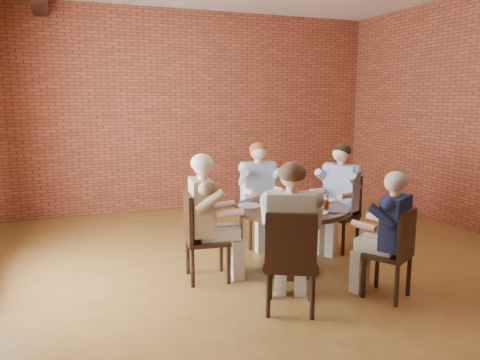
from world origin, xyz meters
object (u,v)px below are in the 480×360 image
object	(u,v)px
diner_a	(338,197)
diner_e	(389,235)
chair_c	(199,233)
diner_c	(207,218)
dining_table	(292,226)
diner_d	(291,237)
chair_a	(341,209)
chair_d	(291,259)
smartphone	(332,212)
diner_b	(259,194)
chair_e	(395,251)
chair_b	(257,205)

from	to	relation	value
diner_a	diner_e	distance (m)	1.50
chair_c	diner_a	bearing A→B (deg)	-72.24
diner_c	dining_table	bearing A→B (deg)	-90.00
diner_d	diner_e	size ratio (longest dim) A/B	1.10
chair_a	chair_d	xyz separation A→B (m)	(-1.50, -1.47, 0.01)
diner_c	smartphone	distance (m)	1.31
chair_c	diner_d	distance (m)	1.16
diner_e	chair_a	bearing A→B (deg)	-136.79
diner_b	chair_c	world-z (taller)	diner_b
chair_c	diner_d	size ratio (longest dim) A/B	0.69
diner_a	chair_e	xyz separation A→B (m)	(-0.34, -1.51, -0.19)
diner_e	chair_d	bearing A→B (deg)	-30.93
chair_e	smartphone	bearing A→B (deg)	-92.53
chair_c	smartphone	xyz separation A→B (m)	(1.29, -0.53, 0.24)
diner_e	smartphone	size ratio (longest dim) A/B	8.12
chair_b	diner_b	world-z (taller)	diner_b
chair_c	diner_c	distance (m)	0.19
chair_a	diner_e	xyz separation A→B (m)	(-0.45, -1.49, 0.11)
chair_a	diner_b	size ratio (longest dim) A/B	0.70
chair_a	smartphone	bearing A→B (deg)	-66.53
dining_table	chair_a	size ratio (longest dim) A/B	1.33
chair_a	chair_c	bearing A→B (deg)	-106.91
chair_a	diner_b	distance (m)	1.08
chair_a	diner_d	size ratio (longest dim) A/B	0.69
chair_a	diner_a	bearing A→B (deg)	-90.00
chair_a	diner_e	size ratio (longest dim) A/B	0.76
dining_table	chair_c	bearing A→B (deg)	172.67
chair_a	diner_b	xyz separation A→B (m)	(-0.94, 0.50, 0.16)
dining_table	chair_d	distance (m)	1.06
chair_d	smartphone	world-z (taller)	chair_d
diner_a	chair_c	distance (m)	1.99
diner_b	smartphone	size ratio (longest dim) A/B	8.82
diner_b	diner_c	xyz separation A→B (m)	(-1.00, -0.91, 0.00)
chair_e	chair_a	bearing A→B (deg)	-134.88
chair_d	dining_table	bearing A→B (deg)	-90.00
diner_d	smartphone	bearing A→B (deg)	-119.40
dining_table	chair_c	world-z (taller)	chair_c
chair_b	diner_e	distance (m)	2.13
chair_b	chair_e	xyz separation A→B (m)	(0.52, -2.14, -0.03)
diner_c	chair_d	size ratio (longest dim) A/B	1.41
dining_table	diner_a	size ratio (longest dim) A/B	0.93
diner_a	chair_d	bearing A→B (deg)	-72.88
chair_d	diner_e	world-z (taller)	diner_e
smartphone	chair_d	bearing A→B (deg)	-161.24
chair_c	chair_e	distance (m)	1.99
diner_b	smartphone	distance (m)	1.44
chair_e	chair_b	bearing A→B (deg)	-106.15
chair_a	chair_c	world-z (taller)	same
chair_e	smartphone	distance (m)	0.75
diner_c	diner_d	world-z (taller)	diner_d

